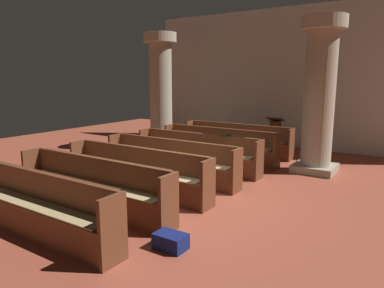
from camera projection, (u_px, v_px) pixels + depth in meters
ground_plane at (184, 195)px, 6.99m from camera, size 19.20×19.20×0.00m
back_wall at (289, 79)px, 11.56m from camera, size 10.00×0.16×4.50m
pew_row_0 at (237, 138)px, 10.73m from camera, size 3.41×0.47×0.90m
pew_row_1 at (219, 144)px, 9.81m from camera, size 3.41×0.46×0.90m
pew_row_2 at (197, 151)px, 8.89m from camera, size 3.41×0.46×0.90m
pew_row_3 at (170, 159)px, 7.97m from camera, size 3.41×0.46×0.90m
pew_row_4 at (136, 170)px, 7.05m from camera, size 3.41×0.46×0.90m
pew_row_5 at (92, 183)px, 6.13m from camera, size 3.41×0.47×0.90m
pew_row_6 at (32, 202)px, 5.21m from camera, size 3.41×0.46×0.90m
pillar_aisle_side at (319, 94)px, 8.40m from camera, size 1.04×1.04×3.67m
pillar_far_side at (161, 89)px, 11.42m from camera, size 1.04×1.04×3.67m
lectern at (275, 137)px, 11.10m from camera, size 0.48×0.45×1.08m
hymn_book at (226, 135)px, 8.57m from camera, size 0.13×0.21×0.03m
kneeler_box_navy at (171, 241)px, 4.78m from camera, size 0.43×0.29×0.21m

